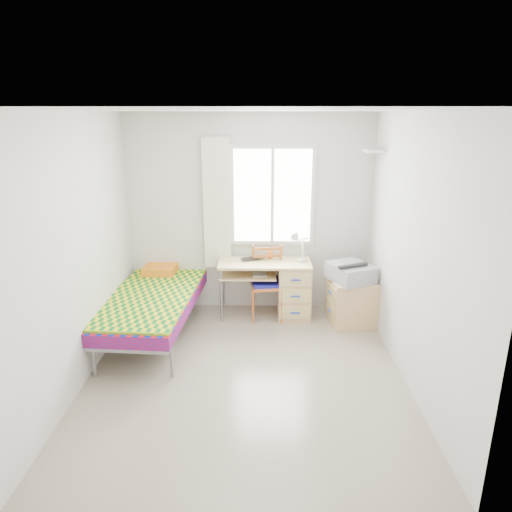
{
  "coord_description": "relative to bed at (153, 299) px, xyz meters",
  "views": [
    {
      "loc": [
        0.15,
        -4.15,
        2.56
      ],
      "look_at": [
        0.1,
        0.55,
        1.1
      ],
      "focal_mm": 32.0,
      "sensor_mm": 36.0,
      "label": 1
    }
  ],
  "objects": [
    {
      "name": "task_lamp",
      "position": [
        1.77,
        0.42,
        0.57
      ],
      "size": [
        0.23,
        0.32,
        0.42
      ],
      "rotation": [
        0.0,
        0.0,
        0.21
      ],
      "color": "white",
      "rests_on": "desk"
    },
    {
      "name": "window",
      "position": [
        1.44,
        0.79,
        1.11
      ],
      "size": [
        1.1,
        0.04,
        1.3
      ],
      "color": "white",
      "rests_on": "wall_back"
    },
    {
      "name": "printer",
      "position": [
        2.4,
        0.25,
        0.26
      ],
      "size": [
        0.61,
        0.65,
        0.22
      ],
      "rotation": [
        0.0,
        0.0,
        0.42
      ],
      "color": "#A9AAB1",
      "rests_on": "cabinet"
    },
    {
      "name": "floor",
      "position": [
        1.14,
        -0.93,
        -0.44
      ],
      "size": [
        3.5,
        3.5,
        0.0
      ],
      "primitive_type": "plane",
      "color": "#BCAD93",
      "rests_on": "ground"
    },
    {
      "name": "desk",
      "position": [
        1.66,
        0.52,
        -0.03
      ],
      "size": [
        1.19,
        0.55,
        0.74
      ],
      "rotation": [
        0.0,
        0.0,
        0.0
      ],
      "color": "tan",
      "rests_on": "floor"
    },
    {
      "name": "ceiling",
      "position": [
        1.14,
        -0.93,
        2.16
      ],
      "size": [
        3.5,
        3.5,
        0.0
      ],
      "primitive_type": "plane",
      "rotation": [
        3.14,
        0.0,
        0.0
      ],
      "color": "white",
      "rests_on": "wall_back"
    },
    {
      "name": "floating_shelf",
      "position": [
        2.63,
        0.47,
        1.71
      ],
      "size": [
        0.2,
        0.32,
        0.03
      ],
      "primitive_type": "cube",
      "color": "white",
      "rests_on": "wall_right"
    },
    {
      "name": "bed",
      "position": [
        0.0,
        0.0,
        0.0
      ],
      "size": [
        1.12,
        2.15,
        0.91
      ],
      "rotation": [
        0.0,
        0.0,
        -0.07
      ],
      "color": "gray",
      "rests_on": "floor"
    },
    {
      "name": "wall_right",
      "position": [
        2.74,
        -0.93,
        0.86
      ],
      "size": [
        0.0,
        3.5,
        3.5
      ],
      "primitive_type": "plane",
      "rotation": [
        1.57,
        0.0,
        -1.57
      ],
      "color": "silver",
      "rests_on": "ground"
    },
    {
      "name": "laptop",
      "position": [
        1.21,
        0.57,
        0.32
      ],
      "size": [
        0.37,
        0.32,
        0.03
      ],
      "primitive_type": "imported",
      "rotation": [
        0.0,
        0.0,
        0.44
      ],
      "color": "black",
      "rests_on": "desk"
    },
    {
      "name": "pen_cup",
      "position": [
        1.42,
        0.67,
        0.35
      ],
      "size": [
        0.08,
        0.08,
        0.09
      ],
      "primitive_type": "cylinder",
      "rotation": [
        0.0,
        0.0,
        0.15
      ],
      "color": "orange",
      "rests_on": "desk"
    },
    {
      "name": "curtain",
      "position": [
        0.72,
        0.75,
        1.01
      ],
      "size": [
        0.35,
        0.05,
        1.7
      ],
      "primitive_type": "cube",
      "color": "white",
      "rests_on": "wall_back"
    },
    {
      "name": "chair",
      "position": [
        1.39,
        0.49,
        0.09
      ],
      "size": [
        0.46,
        0.46,
        0.94
      ],
      "rotation": [
        0.0,
        0.0,
        0.16
      ],
      "color": "#AC5321",
      "rests_on": "floor"
    },
    {
      "name": "wall_back",
      "position": [
        1.14,
        0.82,
        0.86
      ],
      "size": [
        3.2,
        0.0,
        3.2
      ],
      "primitive_type": "plane",
      "rotation": [
        1.57,
        0.0,
        0.0
      ],
      "color": "silver",
      "rests_on": "ground"
    },
    {
      "name": "wall_left",
      "position": [
        -0.46,
        -0.93,
        0.86
      ],
      "size": [
        0.0,
        3.5,
        3.5
      ],
      "primitive_type": "plane",
      "rotation": [
        1.57,
        0.0,
        1.57
      ],
      "color": "silver",
      "rests_on": "ground"
    },
    {
      "name": "cabinet",
      "position": [
        2.45,
        0.25,
        -0.14
      ],
      "size": [
        0.59,
        0.53,
        0.59
      ],
      "rotation": [
        0.0,
        0.0,
        0.1
      ],
      "color": "tan",
      "rests_on": "floor"
    },
    {
      "name": "book",
      "position": [
        1.19,
        0.48,
        0.15
      ],
      "size": [
        0.19,
        0.25,
        0.02
      ],
      "primitive_type": "imported",
      "rotation": [
        0.0,
        0.0,
        0.03
      ],
      "color": "gray",
      "rests_on": "desk"
    }
  ]
}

